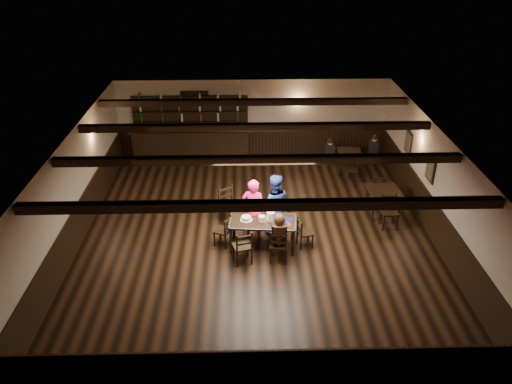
{
  "coord_description": "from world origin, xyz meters",
  "views": [
    {
      "loc": [
        -0.32,
        -10.9,
        7.13
      ],
      "look_at": [
        -0.02,
        0.2,
        1.16
      ],
      "focal_mm": 35.0,
      "sensor_mm": 36.0,
      "label": 1
    }
  ],
  "objects_px": {
    "chair_near_left": "(243,245)",
    "woman_pink": "(253,210)",
    "dining_table": "(263,224)",
    "man_blue": "(274,205)",
    "chair_near_right": "(279,244)",
    "cake": "(246,218)",
    "bar_counter": "(191,140)"
  },
  "relations": [
    {
      "from": "cake",
      "to": "bar_counter",
      "type": "height_order",
      "value": "bar_counter"
    },
    {
      "from": "cake",
      "to": "bar_counter",
      "type": "distance_m",
      "value": 5.5
    },
    {
      "from": "dining_table",
      "to": "woman_pink",
      "type": "height_order",
      "value": "woman_pink"
    },
    {
      "from": "dining_table",
      "to": "cake",
      "type": "bearing_deg",
      "value": 171.99
    },
    {
      "from": "dining_table",
      "to": "chair_near_right",
      "type": "distance_m",
      "value": 0.77
    },
    {
      "from": "dining_table",
      "to": "man_blue",
      "type": "relative_size",
      "value": 1.01
    },
    {
      "from": "chair_near_right",
      "to": "woman_pink",
      "type": "height_order",
      "value": "woman_pink"
    },
    {
      "from": "chair_near_left",
      "to": "woman_pink",
      "type": "bearing_deg",
      "value": 76.64
    },
    {
      "from": "woman_pink",
      "to": "man_blue",
      "type": "bearing_deg",
      "value": -141.56
    },
    {
      "from": "woman_pink",
      "to": "man_blue",
      "type": "height_order",
      "value": "same"
    },
    {
      "from": "chair_near_left",
      "to": "woman_pink",
      "type": "relative_size",
      "value": 0.54
    },
    {
      "from": "dining_table",
      "to": "chair_near_right",
      "type": "xyz_separation_m",
      "value": [
        0.35,
        -0.67,
        -0.16
      ]
    },
    {
      "from": "chair_near_left",
      "to": "man_blue",
      "type": "height_order",
      "value": "man_blue"
    },
    {
      "from": "chair_near_right",
      "to": "cake",
      "type": "height_order",
      "value": "chair_near_right"
    },
    {
      "from": "chair_near_right",
      "to": "bar_counter",
      "type": "xyz_separation_m",
      "value": [
        -2.54,
        5.92,
        0.21
      ]
    },
    {
      "from": "man_blue",
      "to": "chair_near_right",
      "type": "bearing_deg",
      "value": 89.71
    },
    {
      "from": "chair_near_left",
      "to": "woman_pink",
      "type": "distance_m",
      "value": 1.18
    },
    {
      "from": "chair_near_right",
      "to": "cake",
      "type": "relative_size",
      "value": 2.91
    },
    {
      "from": "chair_near_left",
      "to": "bar_counter",
      "type": "distance_m",
      "value": 6.2
    },
    {
      "from": "chair_near_right",
      "to": "chair_near_left",
      "type": "bearing_deg",
      "value": -177.65
    },
    {
      "from": "chair_near_right",
      "to": "man_blue",
      "type": "xyz_separation_m",
      "value": [
        -0.04,
        1.3,
        0.32
      ]
    },
    {
      "from": "man_blue",
      "to": "bar_counter",
      "type": "xyz_separation_m",
      "value": [
        -2.5,
        4.62,
        -0.11
      ]
    },
    {
      "from": "woman_pink",
      "to": "bar_counter",
      "type": "bearing_deg",
      "value": -53.06
    },
    {
      "from": "cake",
      "to": "dining_table",
      "type": "bearing_deg",
      "value": -8.01
    },
    {
      "from": "dining_table",
      "to": "bar_counter",
      "type": "distance_m",
      "value": 5.69
    },
    {
      "from": "chair_near_left",
      "to": "man_blue",
      "type": "relative_size",
      "value": 0.54
    },
    {
      "from": "woman_pink",
      "to": "bar_counter",
      "type": "distance_m",
      "value": 5.24
    },
    {
      "from": "dining_table",
      "to": "woman_pink",
      "type": "xyz_separation_m",
      "value": [
        -0.22,
        0.4,
        0.16
      ]
    },
    {
      "from": "chair_near_left",
      "to": "chair_near_right",
      "type": "bearing_deg",
      "value": 2.35
    },
    {
      "from": "chair_near_right",
      "to": "bar_counter",
      "type": "height_order",
      "value": "bar_counter"
    },
    {
      "from": "bar_counter",
      "to": "dining_table",
      "type": "bearing_deg",
      "value": -67.37
    },
    {
      "from": "chair_near_right",
      "to": "woman_pink",
      "type": "distance_m",
      "value": 1.25
    }
  ]
}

